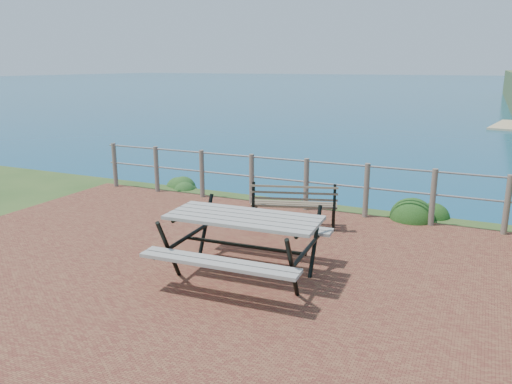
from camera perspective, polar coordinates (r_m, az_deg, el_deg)
ground at (r=6.79m, az=-3.74°, el=-9.42°), size 10.00×7.00×0.12m
ocean at (r=205.50m, az=24.38°, el=12.32°), size 1200.00×1200.00×0.00m
safety_railing at (r=9.54m, az=5.76°, el=1.18°), size 9.40×0.10×1.00m
picnic_table at (r=6.51m, az=-1.41°, el=-5.45°), size 2.01×1.71×0.83m
park_bench at (r=8.51m, az=4.39°, el=-0.62°), size 1.50×0.78×0.82m
shrub_lip_west at (r=11.66m, az=-8.50°, el=0.62°), size 0.66×0.66×0.36m
shrub_lip_east at (r=9.62m, az=18.00°, el=-2.90°), size 0.88×0.88×0.67m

